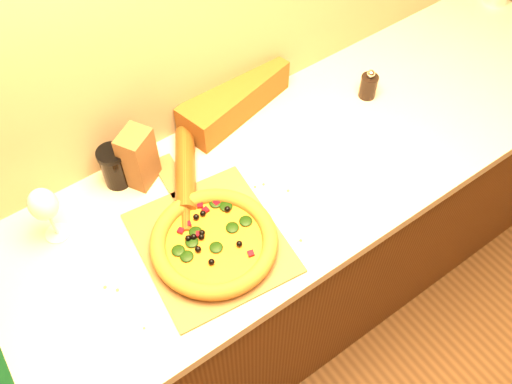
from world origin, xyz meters
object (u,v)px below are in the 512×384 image
pizza_peel (208,238)px  pizza (214,242)px  pepper_grinder (369,86)px  wine_glass (44,206)px  dark_jar (115,167)px  rolling_pin (185,169)px

pizza_peel → pizza: pizza is taller
pepper_grinder → wine_glass: 1.07m
pizza → wine_glass: wine_glass is taller
wine_glass → dark_jar: 0.24m
rolling_pin → pizza: bearing=-104.8°
pepper_grinder → wine_glass: (-1.06, 0.09, 0.09)m
pizza_peel → wine_glass: wine_glass is taller
wine_glass → dark_jar: (0.22, 0.07, -0.07)m
pizza_peel → dark_jar: 0.35m
pepper_grinder → wine_glass: size_ratio=0.57×
pizza → pepper_grinder: pepper_grinder is taller
pizza_peel → rolling_pin: size_ratio=1.47×
pepper_grinder → dark_jar: 0.86m
pizza_peel → rolling_pin: (0.07, 0.22, 0.03)m
pizza_peel → pizza: 0.05m
rolling_pin → dark_jar: (-0.17, 0.10, 0.04)m
pizza_peel → pizza: size_ratio=1.66×
rolling_pin → dark_jar: bearing=150.2°
rolling_pin → dark_jar: dark_jar is taller
pizza_peel → dark_jar: bearing=114.6°
dark_jar → pizza_peel: bearing=-71.9°
rolling_pin → wine_glass: (-0.40, 0.03, 0.10)m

